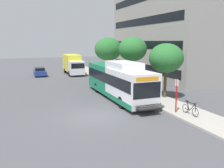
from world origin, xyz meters
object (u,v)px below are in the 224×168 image
(transit_bus, at_px, (118,81))
(bicycle_parked, at_px, (190,109))
(street_tree_far_block, at_px, (108,49))
(street_tree_near_stop, at_px, (166,58))
(bus_stop_sign_pole, at_px, (176,93))
(box_truck_background, at_px, (73,64))
(parked_car_far_lane, at_px, (40,72))
(street_tree_mid_block, at_px, (133,49))

(transit_bus, bearing_deg, bicycle_parked, -69.76)
(transit_bus, height_order, street_tree_far_block, street_tree_far_block)
(bicycle_parked, distance_m, street_tree_near_stop, 6.55)
(bus_stop_sign_pole, bearing_deg, box_truck_background, 95.85)
(bicycle_parked, xyz_separation_m, parked_car_far_lane, (-8.60, 26.08, 0.10))
(street_tree_far_block, distance_m, box_truck_background, 7.16)
(transit_bus, xyz_separation_m, street_tree_near_stop, (4.14, -1.92, 2.21))
(parked_car_far_lane, bearing_deg, bicycle_parked, -71.74)
(parked_car_far_lane, bearing_deg, street_tree_far_block, -27.68)
(bicycle_parked, bearing_deg, parked_car_far_lane, 108.26)
(bus_stop_sign_pole, height_order, parked_car_far_lane, bus_stop_sign_pole)
(street_tree_near_stop, xyz_separation_m, parked_car_far_lane, (-10.03, 20.63, -3.25))
(transit_bus, relative_size, street_tree_near_stop, 2.37)
(box_truck_background, bearing_deg, bus_stop_sign_pole, -84.15)
(transit_bus, xyz_separation_m, parked_car_far_lane, (-5.89, 18.71, -1.04))
(street_tree_near_stop, bearing_deg, street_tree_far_block, 90.45)
(bus_stop_sign_pole, relative_size, street_tree_far_block, 0.44)
(street_tree_near_stop, xyz_separation_m, street_tree_mid_block, (0.03, 7.22, 0.62))
(street_tree_far_block, bearing_deg, box_truck_background, 132.17)
(bus_stop_sign_pole, xyz_separation_m, street_tree_far_block, (1.94, 20.01, 2.64))
(transit_bus, xyz_separation_m, street_tree_mid_block, (4.16, 5.31, 2.82))
(transit_bus, relative_size, street_tree_mid_block, 2.08)
(street_tree_mid_block, height_order, parked_car_far_lane, street_tree_mid_block)
(street_tree_near_stop, xyz_separation_m, street_tree_far_block, (-0.12, 15.43, 0.38))
(transit_bus, relative_size, box_truck_background, 1.75)
(box_truck_background, bearing_deg, street_tree_near_stop, -77.25)
(bicycle_parked, height_order, street_tree_near_stop, street_tree_near_stop)
(street_tree_mid_block, bearing_deg, parked_car_far_lane, 126.86)
(street_tree_near_stop, relative_size, parked_car_far_lane, 1.15)
(street_tree_near_stop, bearing_deg, street_tree_mid_block, 89.80)
(bus_stop_sign_pole, relative_size, bicycle_parked, 1.48)
(parked_car_far_lane, bearing_deg, street_tree_near_stop, -64.08)
(bus_stop_sign_pole, bearing_deg, transit_bus, 107.76)
(street_tree_near_stop, xyz_separation_m, box_truck_background, (-4.61, 20.39, -2.17))
(street_tree_far_block, height_order, parked_car_far_lane, street_tree_far_block)
(box_truck_background, bearing_deg, street_tree_far_block, -47.83)
(parked_car_far_lane, bearing_deg, box_truck_background, -2.49)
(bus_stop_sign_pole, distance_m, parked_car_far_lane, 26.45)
(street_tree_mid_block, bearing_deg, street_tree_far_block, 91.03)
(transit_bus, distance_m, bicycle_parked, 7.93)
(street_tree_far_block, bearing_deg, parked_car_far_lane, 152.32)
(street_tree_mid_block, xyz_separation_m, box_truck_background, (-4.64, 13.17, -2.79))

